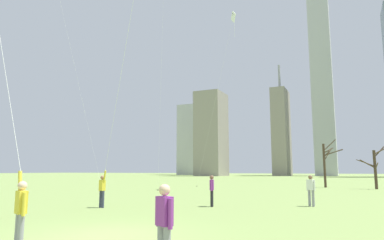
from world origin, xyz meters
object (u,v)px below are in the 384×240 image
(bystander_strolling_midfield, at_px, (164,223))
(bystander_watching_nearby, at_px, (311,189))
(bystander_far_off_by_trees, at_px, (212,189))
(distant_kite_drifting_left_white, at_px, (231,30))
(kite_flyer_midfield_center_yellow, at_px, (111,134))
(kite_flyer_midfield_left_red, at_px, (7,108))
(bare_tree_rightmost, at_px, (326,162))
(bare_tree_far_right_edge, at_px, (375,167))

(bystander_strolling_midfield, height_order, bystander_watching_nearby, same)
(bystander_far_off_by_trees, xyz_separation_m, distant_kite_drifting_left_white, (-3.95, 15.92, 15.57))
(bystander_strolling_midfield, bearing_deg, kite_flyer_midfield_center_yellow, 133.15)
(bystander_far_off_by_trees, distance_m, distant_kite_drifting_left_white, 22.62)
(bystander_strolling_midfield, bearing_deg, kite_flyer_midfield_left_red, 173.53)
(kite_flyer_midfield_center_yellow, bearing_deg, bystander_strolling_midfield, -46.85)
(kite_flyer_midfield_center_yellow, relative_size, bystander_watching_nearby, 10.76)
(kite_flyer_midfield_center_yellow, relative_size, bystander_strolling_midfield, 10.76)
(bare_tree_rightmost, bearing_deg, kite_flyer_midfield_center_yellow, -106.44)
(kite_flyer_midfield_center_yellow, height_order, bystander_far_off_by_trees, kite_flyer_midfield_center_yellow)
(kite_flyer_midfield_left_red, bearing_deg, bare_tree_rightmost, 80.06)
(bystander_watching_nearby, xyz_separation_m, bare_tree_rightmost, (-0.54, 21.97, 1.88))
(kite_flyer_midfield_left_red, height_order, bystander_far_off_by_trees, kite_flyer_midfield_left_red)
(bystander_far_off_by_trees, height_order, bystander_strolling_midfield, same)
(bystander_far_off_by_trees, distance_m, bystander_watching_nearby, 5.25)
(kite_flyer_midfield_left_red, height_order, bystander_watching_nearby, kite_flyer_midfield_left_red)
(distant_kite_drifting_left_white, bearing_deg, bystander_strolling_midfield, -74.79)
(kite_flyer_midfield_center_yellow, bearing_deg, bystander_far_off_by_trees, 40.74)
(bare_tree_far_right_edge, xyz_separation_m, bare_tree_rightmost, (-4.75, 1.66, 0.55))
(bystander_far_off_by_trees, height_order, bare_tree_far_right_edge, bare_tree_far_right_edge)
(bystander_watching_nearby, height_order, bare_tree_far_right_edge, bare_tree_far_right_edge)
(kite_flyer_midfield_left_red, distance_m, bare_tree_far_right_edge, 35.08)
(kite_flyer_midfield_center_yellow, bearing_deg, bare_tree_far_right_edge, 63.58)
(distant_kite_drifting_left_white, height_order, bare_tree_far_right_edge, distant_kite_drifting_left_white)
(kite_flyer_midfield_center_yellow, bearing_deg, kite_flyer_midfield_left_red, -74.50)
(kite_flyer_midfield_left_red, relative_size, bare_tree_far_right_edge, 4.17)
(bare_tree_rightmost, bearing_deg, bystander_watching_nearby, -88.59)
(bystander_watching_nearby, xyz_separation_m, bare_tree_far_right_edge, (4.21, 20.31, 1.33))
(bystander_far_off_by_trees, xyz_separation_m, bare_tree_rightmost, (4.19, 24.24, 1.88))
(kite_flyer_midfield_center_yellow, relative_size, bystander_far_off_by_trees, 10.76)
(kite_flyer_midfield_left_red, distance_m, kite_flyer_midfield_center_yellow, 7.60)
(bare_tree_far_right_edge, bearing_deg, kite_flyer_midfield_center_yellow, -116.42)
(distant_kite_drifting_left_white, bearing_deg, bystander_watching_nearby, -57.55)
(bystander_strolling_midfield, xyz_separation_m, distant_kite_drifting_left_white, (-7.42, 27.29, 15.57))
(kite_flyer_midfield_left_red, xyz_separation_m, bystander_watching_nearby, (6.67, 13.02, -2.69))
(bystander_far_off_by_trees, bearing_deg, bare_tree_rightmost, 80.20)
(bystander_far_off_by_trees, bearing_deg, distant_kite_drifting_left_white, 103.93)
(kite_flyer_midfield_left_red, distance_m, bare_tree_rightmost, 35.53)
(kite_flyer_midfield_left_red, xyz_separation_m, bystander_strolling_midfield, (5.41, -0.61, -2.69))
(bystander_strolling_midfield, height_order, bare_tree_rightmost, bare_tree_rightmost)
(kite_flyer_midfield_left_red, distance_m, bystander_watching_nearby, 14.87)
(bystander_watching_nearby, xyz_separation_m, distant_kite_drifting_left_white, (-8.68, 13.65, 15.57))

